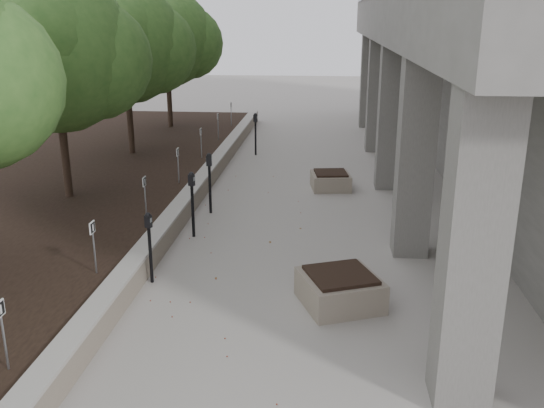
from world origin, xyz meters
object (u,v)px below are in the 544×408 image
at_px(parking_meter_5, 256,134).
at_px(planter_front, 340,289).
at_px(crabapple_tree_3, 58,87).
at_px(parking_meter_2, 150,248).
at_px(planter_back, 331,180).
at_px(crabapple_tree_4, 126,69).
at_px(parking_meter_3, 193,205).
at_px(parking_meter_4, 210,183).
at_px(crabapple_tree_5, 167,59).

relative_size(parking_meter_5, planter_front, 1.22).
bearing_deg(crabapple_tree_3, parking_meter_2, -50.36).
distance_m(crabapple_tree_3, planter_back, 7.66).
xyz_separation_m(crabapple_tree_4, parking_meter_3, (3.52, -6.52, -2.37)).
bearing_deg(parking_meter_5, parking_meter_2, -79.58).
bearing_deg(parking_meter_4, parking_meter_5, 84.53).
bearing_deg(parking_meter_4, crabapple_tree_3, -179.50).
distance_m(parking_meter_3, parking_meter_5, 8.33).
bearing_deg(crabapple_tree_3, parking_meter_4, 2.99).
height_order(crabapple_tree_4, parking_meter_4, crabapple_tree_4).
height_order(crabapple_tree_3, planter_back, crabapple_tree_3).
distance_m(crabapple_tree_5, parking_meter_3, 12.27).
bearing_deg(planter_front, parking_meter_5, 103.95).
distance_m(crabapple_tree_3, parking_meter_4, 4.28).
distance_m(planter_front, planter_back, 7.19).
bearing_deg(parking_meter_5, crabapple_tree_4, -141.38).
bearing_deg(parking_meter_5, parking_meter_4, -79.13).
bearing_deg(parking_meter_4, planter_front, -58.57).
height_order(crabapple_tree_4, parking_meter_5, crabapple_tree_4).
relative_size(crabapple_tree_4, parking_meter_3, 3.63).
relative_size(crabapple_tree_5, parking_meter_4, 3.53).
distance_m(parking_meter_4, planter_back, 3.94).
bearing_deg(crabapple_tree_3, crabapple_tree_4, 90.00).
bearing_deg(crabapple_tree_5, planter_back, -48.07).
bearing_deg(parking_meter_3, parking_meter_5, 106.41).
xyz_separation_m(crabapple_tree_4, parking_meter_2, (3.27, -8.95, -2.44)).
relative_size(parking_meter_3, parking_meter_5, 1.00).
xyz_separation_m(parking_meter_4, parking_meter_5, (0.35, 6.62, -0.02)).
xyz_separation_m(parking_meter_3, parking_meter_4, (0.05, 1.70, 0.02)).
relative_size(crabapple_tree_3, parking_meter_3, 3.63).
bearing_deg(parking_meter_3, crabapple_tree_4, 137.51).
relative_size(parking_meter_2, parking_meter_5, 0.91).
relative_size(crabapple_tree_5, planter_back, 5.11).
bearing_deg(planter_back, parking_meter_5, 122.79).
height_order(parking_meter_5, planter_front, parking_meter_5).
bearing_deg(parking_meter_5, crabapple_tree_5, 154.65).
xyz_separation_m(parking_meter_5, planter_back, (2.66, -4.13, -0.50)).
bearing_deg(parking_meter_4, parking_meter_2, -96.63).
height_order(crabapple_tree_3, crabapple_tree_4, same).
height_order(parking_meter_3, planter_front, parking_meter_3).
distance_m(crabapple_tree_4, parking_meter_2, 9.83).
height_order(planter_front, planter_back, planter_front).
distance_m(crabapple_tree_4, parking_meter_5, 4.92).
bearing_deg(parking_meter_4, parking_meter_3, -94.30).
bearing_deg(parking_meter_5, planter_front, -62.20).
relative_size(crabapple_tree_4, crabapple_tree_5, 1.00).
height_order(crabapple_tree_4, parking_meter_2, crabapple_tree_4).
xyz_separation_m(crabapple_tree_3, parking_meter_3, (3.52, -1.52, -2.37)).
bearing_deg(parking_meter_5, parking_meter_3, -78.89).
distance_m(crabapple_tree_4, parking_meter_3, 7.77).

